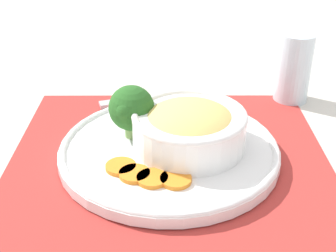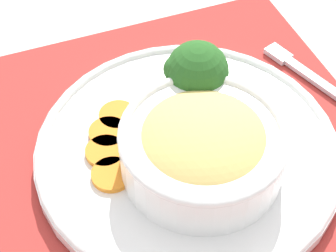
{
  "view_description": "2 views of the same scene",
  "coord_description": "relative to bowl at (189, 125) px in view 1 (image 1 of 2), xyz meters",
  "views": [
    {
      "loc": [
        -0.59,
        0.06,
        0.38
      ],
      "look_at": [
        0.01,
        0.0,
        0.05
      ],
      "focal_mm": 50.0,
      "sensor_mm": 36.0,
      "label": 1
    },
    {
      "loc": [
        -0.19,
        -0.33,
        0.48
      ],
      "look_at": [
        -0.01,
        0.02,
        0.04
      ],
      "focal_mm": 60.0,
      "sensor_mm": 36.0,
      "label": 2
    }
  ],
  "objects": [
    {
      "name": "ground_plane",
      "position": [
        -0.0,
        0.03,
        -0.05
      ],
      "size": [
        4.0,
        4.0,
        0.0
      ],
      "primitive_type": "plane",
      "color": "beige"
    },
    {
      "name": "placemat",
      "position": [
        -0.0,
        0.03,
        -0.05
      ],
      "size": [
        0.48,
        0.51,
        0.0
      ],
      "color": "#B2332D",
      "rests_on": "ground_plane"
    },
    {
      "name": "plate",
      "position": [
        -0.0,
        0.03,
        -0.04
      ],
      "size": [
        0.33,
        0.33,
        0.02
      ],
      "color": "white",
      "rests_on": "placemat"
    },
    {
      "name": "bowl",
      "position": [
        0.0,
        0.0,
        0.0
      ],
      "size": [
        0.17,
        0.17,
        0.07
      ],
      "color": "white",
      "rests_on": "plate"
    },
    {
      "name": "broccoli_floret",
      "position": [
        0.03,
        0.08,
        0.01
      ],
      "size": [
        0.07,
        0.07,
        0.08
      ],
      "color": "#84AD5B",
      "rests_on": "plate"
    },
    {
      "name": "carrot_slice_near",
      "position": [
        -0.05,
        0.1,
        -0.03
      ],
      "size": [
        0.04,
        0.04,
        0.01
      ],
      "color": "orange",
      "rests_on": "plate"
    },
    {
      "name": "carrot_slice_middle",
      "position": [
        -0.07,
        0.08,
        -0.03
      ],
      "size": [
        0.04,
        0.04,
        0.01
      ],
      "color": "orange",
      "rests_on": "plate"
    },
    {
      "name": "carrot_slice_far",
      "position": [
        -0.09,
        0.06,
        -0.03
      ],
      "size": [
        0.04,
        0.04,
        0.01
      ],
      "color": "orange",
      "rests_on": "plate"
    },
    {
      "name": "carrot_slice_extra",
      "position": [
        -0.09,
        0.03,
        -0.03
      ],
      "size": [
        0.04,
        0.04,
        0.01
      ],
      "color": "orange",
      "rests_on": "plate"
    },
    {
      "name": "water_glass",
      "position": [
        0.17,
        -0.22,
        0.0
      ],
      "size": [
        0.06,
        0.06,
        0.13
      ],
      "color": "silver",
      "rests_on": "ground_plane"
    },
    {
      "name": "fork",
      "position": [
        0.19,
        0.07,
        -0.05
      ],
      "size": [
        0.06,
        0.18,
        0.01
      ],
      "rotation": [
        0.0,
        0.0,
        0.23
      ],
      "color": "#B7B7BC",
      "rests_on": "placemat"
    }
  ]
}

